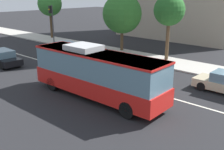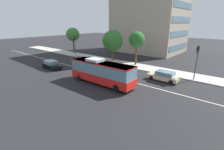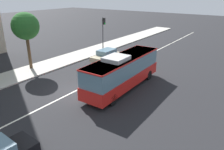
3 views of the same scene
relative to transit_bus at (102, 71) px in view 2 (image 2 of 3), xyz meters
The scene contains 13 objects.
ground_plane 4.81m from the transit_bus, 133.33° to the left, with size 160.00×160.00×0.00m, color black.
sidewalk_kerb 11.78m from the transit_bus, 105.23° to the left, with size 80.00×3.93×0.14m, color #B2ADA3.
lane_centre_line 4.81m from the transit_bus, 133.33° to the left, with size 76.00×0.16×0.01m, color silver.
transit_bus is the anchor object (origin of this frame).
sedan_black 12.80m from the transit_bus, behind, with size 4.58×2.01×1.46m.
sedan_beige 9.28m from the transit_bus, 47.06° to the left, with size 4.51×1.85×1.46m.
sedan_black_ahead 13.62m from the transit_bus, 149.75° to the left, with size 4.58×2.02×1.46m.
traffic_light_near_corner 20.41m from the transit_bus, 151.99° to the left, with size 0.33×0.62×5.20m.
traffic_light_mid_block 13.83m from the transit_bus, 45.01° to the left, with size 0.34×0.62×5.20m.
street_tree_kerbside_left 25.64m from the transit_bus, 150.73° to the left, with size 3.57×3.57×6.95m.
street_tree_kerbside_centre 15.10m from the transit_bus, 123.35° to the left, with size 4.55×4.55×6.71m.
street_tree_kerbside_right 12.52m from the transit_bus, 98.41° to the left, with size 3.08×3.08×6.67m.
office_block_background 31.82m from the transit_bus, 105.68° to the left, with size 18.85×14.87×23.80m.
Camera 2 is at (17.87, -18.97, 8.32)m, focal length 26.00 mm.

